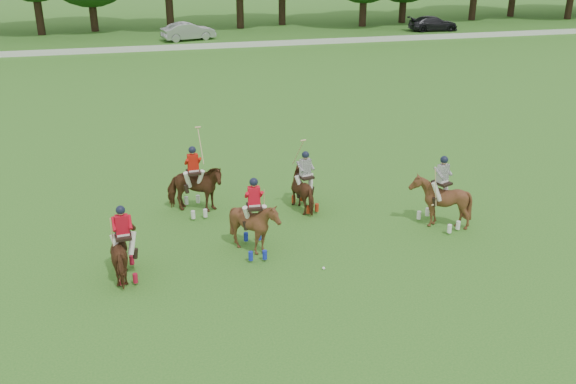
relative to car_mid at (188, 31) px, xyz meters
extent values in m
plane|color=#29681D|center=(-1.14, -42.50, -0.75)|extent=(180.00, 180.00, 0.00)
cylinder|color=black|center=(-12.77, 5.99, 1.57)|extent=(0.70, 0.70, 4.64)
cylinder|color=black|center=(-8.13, 7.02, 1.40)|extent=(0.70, 0.70, 4.31)
cylinder|color=black|center=(-1.18, 5.50, 1.87)|extent=(0.70, 0.70, 5.24)
cylinder|color=black|center=(5.48, 5.74, 1.84)|extent=(0.70, 0.70, 5.19)
cylinder|color=black|center=(9.92, 7.12, 1.49)|extent=(0.70, 0.70, 4.48)
cylinder|color=black|center=(17.39, 4.32, 1.35)|extent=(0.70, 0.70, 4.21)
cylinder|color=black|center=(22.11, 5.67, 1.28)|extent=(0.70, 0.70, 4.07)
cube|color=white|center=(-1.14, -4.50, -0.53)|extent=(120.00, 0.10, 0.44)
imported|color=#A9AAAF|center=(0.00, 0.00, 0.00)|extent=(4.84, 2.70, 1.51)
imported|color=black|center=(22.88, 0.00, -0.08)|extent=(4.71, 2.09, 1.34)
imported|color=#4A2C13|center=(-5.29, -40.14, 0.00)|extent=(0.95, 1.85, 1.51)
cube|color=black|center=(-5.29, -40.14, 0.55)|extent=(0.48, 0.59, 0.08)
cylinder|color=tan|center=(-5.59, -40.16, 0.47)|extent=(0.05, 0.21, 1.29)
imported|color=#4A2C13|center=(-2.93, -36.12, 0.12)|extent=(1.88, 1.65, 1.76)
cube|color=black|center=(-2.93, -36.12, 0.77)|extent=(0.49, 0.60, 0.08)
cylinder|color=tan|center=(-2.63, -36.09, 1.69)|extent=(0.10, 0.77, 1.08)
imported|color=#4A2C13|center=(-1.42, -39.50, 0.13)|extent=(1.52, 1.69, 1.77)
cube|color=black|center=(-1.42, -39.50, 0.78)|extent=(0.47, 0.58, 0.08)
cylinder|color=tan|center=(-1.12, -39.51, 0.70)|extent=(0.04, 0.21, 1.29)
imported|color=#4A2C13|center=(0.90, -36.71, -0.04)|extent=(1.20, 1.85, 1.44)
cube|color=black|center=(0.90, -36.71, 0.49)|extent=(0.57, 0.66, 0.08)
cylinder|color=tan|center=(0.61, -36.79, 1.41)|extent=(0.23, 0.75, 1.08)
imported|color=#4A2C13|center=(4.91, -39.09, 0.15)|extent=(2.00, 2.10, 1.81)
cube|color=black|center=(4.91, -39.09, 0.82)|extent=(0.63, 0.69, 0.08)
cylinder|color=tan|center=(4.63, -39.21, 0.74)|extent=(0.11, 0.20, 1.29)
sphere|color=white|center=(0.34, -41.05, -0.71)|extent=(0.09, 0.09, 0.09)
camera|label=1|loc=(-4.45, -56.90, 8.70)|focal=40.00mm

